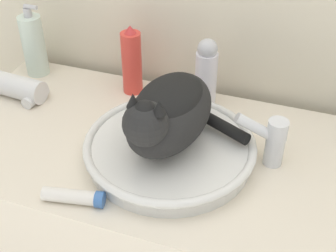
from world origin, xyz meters
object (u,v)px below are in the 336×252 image
cream_tube (75,197)px  soap_pump_bottle (34,45)px  cat (168,112)px  spray_bottle_trigger (132,62)px  hair_dryer (19,88)px  lotion_bottle_white (206,73)px  faucet (272,139)px

cream_tube → soap_pump_bottle: bearing=129.3°
cat → spray_bottle_trigger: cat is taller
soap_pump_bottle → hair_dryer: 0.15m
soap_pump_bottle → lotion_bottle_white: size_ratio=1.11×
lotion_bottle_white → cream_tube: lotion_bottle_white is taller
faucet → spray_bottle_trigger: spray_bottle_trigger is taller
cat → spray_bottle_trigger: bearing=-135.2°
soap_pump_bottle → faucet: bearing=-14.2°
faucet → cream_tube: bearing=20.5°
cat → cream_tube: bearing=-29.3°
cat → soap_pump_bottle: cat is taller
hair_dryer → cat: bearing=171.0°
soap_pump_bottle → lotion_bottle_white: soap_pump_bottle is taller
hair_dryer → faucet: bearing=-178.9°
cat → lotion_bottle_white: (0.02, 0.25, -0.04)m
lotion_bottle_white → spray_bottle_trigger: bearing=-180.0°
cat → spray_bottle_trigger: (-0.19, 0.25, -0.05)m
lotion_bottle_white → faucet: bearing=-42.0°
cream_tube → hair_dryer: (-0.33, 0.31, 0.02)m
spray_bottle_trigger → lotion_bottle_white: bearing=0.0°
faucet → lotion_bottle_white: 0.28m
soap_pump_bottle → lotion_bottle_white: 0.52m
faucet → soap_pump_bottle: (-0.72, 0.18, 0.02)m
spray_bottle_trigger → lotion_bottle_white: size_ratio=1.03×
soap_pump_bottle → cream_tube: (0.36, -0.44, -0.08)m
lotion_bottle_white → hair_dryer: size_ratio=1.12×
spray_bottle_trigger → cream_tube: bearing=-83.2°
spray_bottle_trigger → soap_pump_bottle: bearing=180.0°
spray_bottle_trigger → hair_dryer: (-0.28, -0.14, -0.06)m
soap_pump_bottle → cream_tube: bearing=-50.7°
soap_pump_bottle → cat: bearing=-26.7°
cat → hair_dryer: bearing=-96.6°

